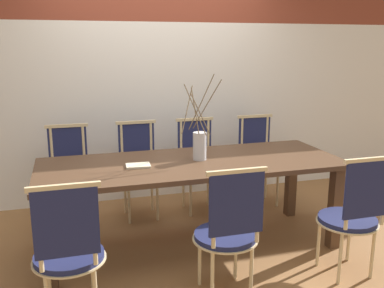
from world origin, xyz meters
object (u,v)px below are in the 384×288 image
Objects in this scene: dining_table at (192,172)px; chair_far_center at (198,163)px; vase_centerpiece at (200,144)px; chair_near_center at (353,213)px; book_stack at (138,166)px.

dining_table is 2.63× the size of chair_far_center.
chair_far_center is 0.91m from vase_centerpiece.
vase_centerpiece is (-0.93, 0.86, 0.40)m from chair_near_center.
chair_far_center is at bearing 73.49° from vase_centerpiece.
chair_near_center is 1.69m from book_stack.
dining_table is 0.25m from vase_centerpiece.
chair_far_center is 1.18m from book_stack.
chair_far_center reaches higher than dining_table.
book_stack is (-0.46, -0.03, 0.10)m from dining_table.
chair_near_center is (1.00, -0.82, -0.17)m from dining_table.
book_stack is (-0.54, -0.06, -0.13)m from vase_centerpiece.
dining_table is 1.31m from chair_near_center.
vase_centerpiece is 3.51× the size of book_stack.
chair_near_center is at bearing -28.42° from book_stack.
chair_far_center is at bearing 47.66° from book_stack.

